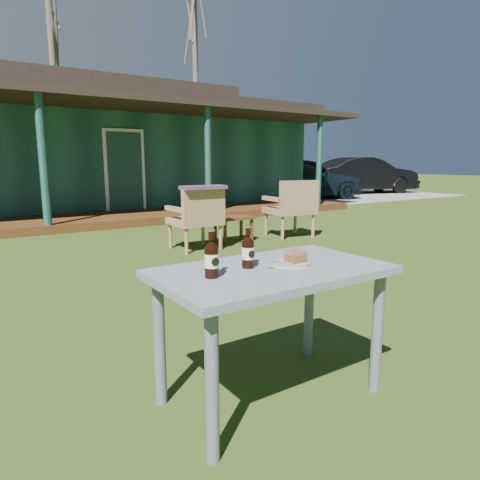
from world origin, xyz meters
TOP-DOWN VIEW (x-y plane):
  - ground at (0.00, 0.00)m, footprint 80.00×80.00m
  - pavilion at (-0.00, 9.39)m, footprint 15.80×8.30m
  - gravel_strip at (10.50, 8.50)m, footprint 9.00×6.00m
  - tree_mid at (3.00, 18.50)m, footprint 0.28×0.28m
  - tree_right at (9.50, 17.00)m, footprint 0.28×0.28m
  - car_near at (8.52, 7.75)m, footprint 4.52×2.71m
  - car_far at (12.58, 8.47)m, footprint 4.61×2.54m
  - cafe_table at (0.00, -1.60)m, footprint 1.20×0.70m
  - plate at (0.13, -1.60)m, footprint 0.20×0.20m
  - cake_slice at (0.15, -1.61)m, footprint 0.09×0.09m
  - fork at (0.07, -1.61)m, footprint 0.04×0.14m
  - cola_bottle_near at (-0.10, -1.53)m, footprint 0.07×0.07m
  - cola_bottle_far at (-0.35, -1.59)m, footprint 0.07×0.07m
  - bottle_cap at (-0.03, -1.62)m, footprint 0.03×0.03m
  - armchair_left at (1.55, 2.11)m, footprint 0.67×0.63m
  - armchair_right at (3.38, 2.17)m, footprint 0.80×0.76m
  - floral_throw at (1.55, 1.93)m, footprint 0.66×0.24m
  - side_table at (2.34, 2.40)m, footprint 0.60×0.40m

SIDE VIEW (x-z plane):
  - ground at x=0.00m, z-range 0.00..0.00m
  - gravel_strip at x=10.50m, z-range 0.00..0.02m
  - side_table at x=2.34m, z-range 0.14..0.54m
  - armchair_left at x=1.55m, z-range 0.06..0.94m
  - armchair_right at x=3.38m, z-range 0.06..1.02m
  - cafe_table at x=0.00m, z-range 0.26..0.98m
  - car_near at x=8.52m, z-range 0.00..1.44m
  - car_far at x=12.58m, z-range 0.00..1.44m
  - bottle_cap at x=-0.03m, z-range 0.72..0.73m
  - plate at x=0.13m, z-range 0.72..0.74m
  - fork at x=0.07m, z-range 0.73..0.74m
  - cake_slice at x=0.15m, z-range 0.73..0.80m
  - cola_bottle_near at x=-0.10m, z-range 0.70..0.92m
  - cola_bottle_far at x=-0.35m, z-range 0.70..0.93m
  - floral_throw at x=1.55m, z-range 0.89..0.94m
  - pavilion at x=0.00m, z-range -0.12..3.33m
  - tree_mid at x=3.00m, z-range 0.00..9.50m
  - tree_right at x=9.50m, z-range 0.00..11.00m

